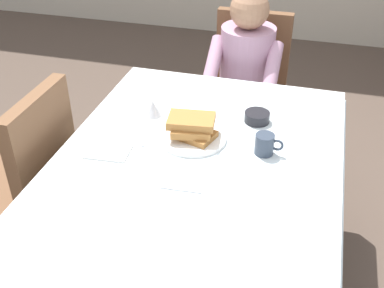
% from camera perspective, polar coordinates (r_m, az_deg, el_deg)
% --- Properties ---
extents(dining_table_main, '(1.12, 1.52, 0.74)m').
position_cam_1_polar(dining_table_main, '(1.91, 0.41, -4.35)').
color(dining_table_main, silver).
rests_on(dining_table_main, ground).
extents(chair_diner, '(0.44, 0.45, 0.93)m').
position_cam_1_polar(chair_diner, '(2.95, 6.68, 7.39)').
color(chair_diner, brown).
rests_on(chair_diner, ground).
extents(diner_person, '(0.40, 0.43, 1.12)m').
position_cam_1_polar(diner_person, '(2.75, 6.31, 8.59)').
color(diner_person, '#B2849E').
rests_on(diner_person, ground).
extents(chair_left_side, '(0.45, 0.44, 0.93)m').
position_cam_1_polar(chair_left_side, '(2.27, -18.79, -3.32)').
color(chair_left_side, brown).
rests_on(chair_left_side, ground).
extents(plate_breakfast, '(0.28, 0.28, 0.02)m').
position_cam_1_polar(plate_breakfast, '(1.99, 0.08, 0.78)').
color(plate_breakfast, white).
rests_on(plate_breakfast, dining_table_main).
extents(breakfast_stack, '(0.21, 0.17, 0.09)m').
position_cam_1_polar(breakfast_stack, '(1.95, 0.04, 2.06)').
color(breakfast_stack, '#A36B33').
rests_on(breakfast_stack, plate_breakfast).
extents(cup_coffee, '(0.11, 0.08, 0.08)m').
position_cam_1_polar(cup_coffee, '(1.90, 8.65, -0.03)').
color(cup_coffee, '#333D4C').
rests_on(cup_coffee, dining_table_main).
extents(bowl_butter, '(0.11, 0.11, 0.04)m').
position_cam_1_polar(bowl_butter, '(2.12, 7.72, 3.19)').
color(bowl_butter, black).
rests_on(bowl_butter, dining_table_main).
extents(syrup_pitcher, '(0.08, 0.08, 0.07)m').
position_cam_1_polar(syrup_pitcher, '(2.14, -4.68, 4.25)').
color(syrup_pitcher, silver).
rests_on(syrup_pitcher, dining_table_main).
extents(fork_left_of_plate, '(0.03, 0.18, 0.00)m').
position_cam_1_polar(fork_left_of_plate, '(2.02, -5.27, 1.13)').
color(fork_left_of_plate, silver).
rests_on(fork_left_of_plate, dining_table_main).
extents(knife_right_of_plate, '(0.03, 0.20, 0.00)m').
position_cam_1_polar(knife_right_of_plate, '(1.94, 5.35, -0.49)').
color(knife_right_of_plate, silver).
rests_on(knife_right_of_plate, dining_table_main).
extents(spoon_near_edge, '(0.15, 0.02, 0.00)m').
position_cam_1_polar(spoon_near_edge, '(1.72, -1.32, -5.41)').
color(spoon_near_edge, silver).
rests_on(spoon_near_edge, dining_table_main).
extents(napkin_folded, '(0.18, 0.13, 0.01)m').
position_cam_1_polar(napkin_folded, '(1.94, -9.92, -0.89)').
color(napkin_folded, white).
rests_on(napkin_folded, dining_table_main).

